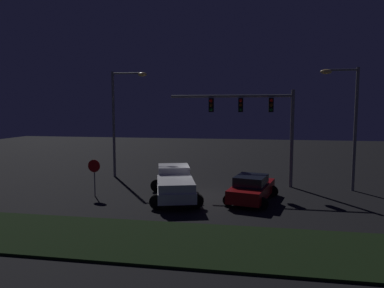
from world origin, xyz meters
The scene contains 8 objects.
ground_plane centered at (0.00, 0.00, 0.00)m, with size 80.00×80.00×0.00m, color black.
grass_median centered at (0.00, -7.71, 0.05)m, with size 27.59×4.41×0.10m, color black.
pickup_truck centered at (-1.42, -1.06, 1.00)m, with size 3.83×5.74×1.80m.
car_sedan centered at (3.03, -0.85, 0.74)m, with size 3.13×4.70×1.51m.
traffic_signal_gantry centered at (3.17, 3.23, 4.90)m, with size 8.32×0.56×6.50m.
street_lamp_left centered at (-6.91, 4.71, 5.09)m, with size 2.79×0.44×8.05m.
street_lamp_right centered at (8.98, 2.86, 4.94)m, with size 2.35×0.44×7.83m.
stop_sign centered at (-6.28, -1.33, 1.56)m, with size 0.76×0.08×2.23m.
Camera 1 is at (2.97, -20.59, 5.25)m, focal length 32.59 mm.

